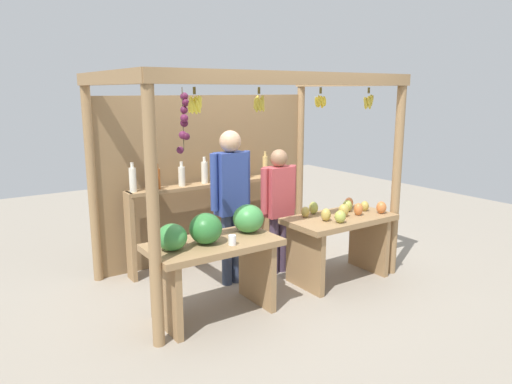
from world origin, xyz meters
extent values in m
plane|color=gray|center=(0.00, 0.00, 0.00)|extent=(12.00, 12.00, 0.00)
cylinder|color=#99754C|center=(-1.45, -0.85, 1.13)|extent=(0.10, 0.10, 2.25)
cylinder|color=#99754C|center=(1.45, -0.85, 1.13)|extent=(0.10, 0.10, 2.25)
cylinder|color=#99754C|center=(-1.45, 0.85, 1.13)|extent=(0.10, 0.10, 2.25)
cylinder|color=#99754C|center=(1.45, 0.85, 1.13)|extent=(0.10, 0.10, 2.25)
cube|color=#99754C|center=(0.00, -0.85, 2.19)|extent=(2.99, 0.12, 0.12)
cube|color=#99754C|center=(-1.45, 0.00, 2.19)|extent=(0.12, 1.80, 0.12)
cube|color=#99754C|center=(1.45, 0.00, 2.19)|extent=(0.12, 1.80, 0.12)
cube|color=olive|center=(0.00, 0.87, 1.01)|extent=(2.89, 0.04, 2.03)
cylinder|color=brown|center=(0.36, -0.76, 2.08)|extent=(0.02, 0.02, 0.06)
ellipsoid|color=gold|center=(0.40, -0.75, 1.96)|extent=(0.04, 0.07, 0.11)
ellipsoid|color=gold|center=(0.38, -0.72, 1.97)|extent=(0.06, 0.05, 0.11)
ellipsoid|color=gold|center=(0.35, -0.73, 1.97)|extent=(0.07, 0.04, 0.11)
ellipsoid|color=gold|center=(0.33, -0.74, 1.97)|extent=(0.05, 0.07, 0.11)
ellipsoid|color=gold|center=(0.34, -0.76, 1.99)|extent=(0.04, 0.05, 0.11)
ellipsoid|color=gold|center=(0.36, -0.78, 1.99)|extent=(0.07, 0.04, 0.11)
ellipsoid|color=gold|center=(0.38, -0.79, 1.98)|extent=(0.07, 0.06, 0.12)
cylinder|color=brown|center=(-0.36, -0.75, 2.08)|extent=(0.02, 0.02, 0.06)
ellipsoid|color=gold|center=(-0.33, -0.74, 1.98)|extent=(0.04, 0.08, 0.13)
ellipsoid|color=gold|center=(-0.34, -0.72, 1.96)|extent=(0.07, 0.07, 0.14)
ellipsoid|color=gold|center=(-0.37, -0.71, 1.98)|extent=(0.08, 0.04, 0.14)
ellipsoid|color=gold|center=(-0.38, -0.73, 1.97)|extent=(0.07, 0.07, 0.14)
ellipsoid|color=gold|center=(-0.39, -0.75, 1.95)|extent=(0.04, 0.07, 0.14)
ellipsoid|color=gold|center=(-0.38, -0.77, 1.96)|extent=(0.07, 0.06, 0.14)
ellipsoid|color=gold|center=(-0.36, -0.79, 1.96)|extent=(0.08, 0.04, 0.14)
ellipsoid|color=gold|center=(-0.34, -0.77, 1.98)|extent=(0.05, 0.05, 0.14)
cylinder|color=brown|center=(-1.01, -0.77, 2.08)|extent=(0.02, 0.02, 0.06)
ellipsoid|color=yellow|center=(-0.97, -0.76, 1.98)|extent=(0.04, 0.08, 0.13)
ellipsoid|color=yellow|center=(-0.99, -0.74, 1.97)|extent=(0.07, 0.06, 0.13)
ellipsoid|color=yellow|center=(-1.01, -0.75, 1.98)|extent=(0.07, 0.04, 0.13)
ellipsoid|color=yellow|center=(-1.03, -0.73, 1.96)|extent=(0.06, 0.05, 0.13)
ellipsoid|color=yellow|center=(-1.04, -0.75, 1.98)|extent=(0.05, 0.06, 0.13)
ellipsoid|color=yellow|center=(-1.05, -0.78, 1.96)|extent=(0.04, 0.05, 0.13)
ellipsoid|color=yellow|center=(-1.03, -0.79, 1.95)|extent=(0.07, 0.06, 0.13)
ellipsoid|color=yellow|center=(-1.00, -0.80, 1.96)|extent=(0.07, 0.05, 0.13)
ellipsoid|color=yellow|center=(-0.98, -0.79, 1.99)|extent=(0.07, 0.07, 0.13)
cylinder|color=brown|center=(1.01, -0.78, 2.08)|extent=(0.02, 0.02, 0.06)
ellipsoid|color=gold|center=(1.06, -0.78, 1.98)|extent=(0.04, 0.07, 0.13)
ellipsoid|color=gold|center=(1.03, -0.74, 1.97)|extent=(0.08, 0.05, 0.13)
ellipsoid|color=gold|center=(1.00, -0.76, 1.95)|extent=(0.05, 0.05, 0.13)
ellipsoid|color=gold|center=(0.98, -0.77, 1.96)|extent=(0.04, 0.08, 0.13)
ellipsoid|color=gold|center=(1.00, -0.81, 1.95)|extent=(0.05, 0.05, 0.13)
ellipsoid|color=gold|center=(1.02, -0.80, 1.98)|extent=(0.06, 0.05, 0.13)
cylinder|color=#4C422D|center=(-1.00, -0.51, 1.84)|extent=(0.01, 0.01, 0.55)
sphere|color=#511938|center=(-0.97, -0.49, 2.03)|extent=(0.07, 0.07, 0.07)
sphere|color=#47142D|center=(-0.98, -0.53, 1.98)|extent=(0.06, 0.06, 0.06)
sphere|color=#511938|center=(-0.99, -0.51, 1.92)|extent=(0.07, 0.07, 0.07)
sphere|color=#601E42|center=(-1.00, -0.53, 1.85)|extent=(0.07, 0.07, 0.07)
sphere|color=#47142D|center=(-0.99, -0.51, 1.81)|extent=(0.07, 0.07, 0.07)
sphere|color=#47142D|center=(-0.98, -0.53, 1.69)|extent=(0.06, 0.06, 0.06)
sphere|color=#601E42|center=(-1.00, -0.51, 1.70)|extent=(0.07, 0.07, 0.07)
sphere|color=#511938|center=(-1.02, -0.49, 1.57)|extent=(0.06, 0.06, 0.06)
cube|color=#99754C|center=(-0.80, -0.64, 0.70)|extent=(1.21, 0.64, 0.06)
cube|color=#99754C|center=(-1.28, -0.64, 0.33)|extent=(0.06, 0.58, 0.67)
cube|color=#99754C|center=(-0.31, -0.64, 0.33)|extent=(0.06, 0.58, 0.67)
ellipsoid|color=#38843D|center=(-1.21, -0.65, 0.85)|extent=(0.31, 0.31, 0.24)
ellipsoid|color=#429347|center=(-0.36, -0.57, 0.87)|extent=(0.37, 0.37, 0.28)
ellipsoid|color=#2D7533|center=(-0.88, -0.65, 0.87)|extent=(0.42, 0.42, 0.28)
cylinder|color=white|center=(-0.70, -0.82, 0.77)|extent=(0.07, 0.07, 0.09)
cube|color=#99754C|center=(0.80, -0.64, 0.70)|extent=(1.21, 0.64, 0.06)
cube|color=#99754C|center=(0.31, -0.64, 0.33)|extent=(0.06, 0.58, 0.67)
cube|color=#99754C|center=(1.28, -0.64, 0.33)|extent=(0.06, 0.58, 0.67)
ellipsoid|color=#B79E47|center=(0.46, -0.45, 0.79)|extent=(0.11, 0.11, 0.12)
ellipsoid|color=#B79E47|center=(1.20, -0.62, 0.78)|extent=(0.11, 0.11, 0.12)
ellipsoid|color=#B79E47|center=(0.54, -0.70, 0.80)|extent=(0.14, 0.14, 0.14)
ellipsoid|color=#B79E47|center=(0.82, -0.67, 0.80)|extent=(0.11, 0.11, 0.14)
ellipsoid|color=#A8B24C|center=(0.61, -0.83, 0.79)|extent=(0.16, 0.16, 0.13)
ellipsoid|color=#CC7038|center=(1.00, -0.72, 0.80)|extent=(0.13, 0.13, 0.14)
ellipsoid|color=#A8B24C|center=(0.63, -0.39, 0.80)|extent=(0.14, 0.14, 0.14)
ellipsoid|color=#E07F47|center=(1.16, -0.42, 0.79)|extent=(0.14, 0.14, 0.12)
ellipsoid|color=#CC7038|center=(1.27, -0.81, 0.80)|extent=(0.16, 0.16, 0.14)
ellipsoid|color=#A8B24C|center=(1.01, -0.54, 0.79)|extent=(0.13, 0.13, 0.13)
cube|color=#99754C|center=(-1.13, 0.64, 0.50)|extent=(0.05, 0.20, 1.00)
cube|color=#99754C|center=(0.75, 0.64, 0.50)|extent=(0.05, 0.20, 1.00)
cube|color=#99754C|center=(-0.19, 0.64, 0.98)|extent=(1.88, 0.22, 0.04)
cylinder|color=silver|center=(-1.07, 0.64, 1.13)|extent=(0.08, 0.08, 0.27)
cylinder|color=silver|center=(-1.07, 0.64, 1.30)|extent=(0.04, 0.04, 0.06)
cylinder|color=#994C1E|center=(-0.78, 0.64, 1.11)|extent=(0.06, 0.06, 0.23)
cylinder|color=#994C1E|center=(-0.78, 0.64, 1.26)|extent=(0.03, 0.03, 0.06)
cylinder|color=silver|center=(-0.49, 0.64, 1.11)|extent=(0.08, 0.08, 0.22)
cylinder|color=silver|center=(-0.49, 0.64, 1.25)|extent=(0.04, 0.04, 0.06)
cylinder|color=silver|center=(-0.19, 0.64, 1.13)|extent=(0.08, 0.08, 0.26)
cylinder|color=silver|center=(-0.19, 0.64, 1.29)|extent=(0.03, 0.03, 0.06)
cylinder|color=#338C4C|center=(0.11, 0.64, 1.13)|extent=(0.06, 0.06, 0.26)
cylinder|color=#338C4C|center=(0.11, 0.64, 1.29)|extent=(0.03, 0.03, 0.06)
cylinder|color=#D8B266|center=(0.40, 0.64, 1.14)|extent=(0.06, 0.06, 0.29)
cylinder|color=#D8B266|center=(0.40, 0.64, 1.32)|extent=(0.03, 0.03, 0.06)
cylinder|color=#D8B266|center=(0.69, 0.64, 1.13)|extent=(0.07, 0.07, 0.26)
cylinder|color=#D8B266|center=(0.69, 0.64, 1.29)|extent=(0.03, 0.03, 0.06)
cylinder|color=#2F3A53|center=(-0.32, -0.07, 0.39)|extent=(0.11, 0.11, 0.79)
cylinder|color=#2F3A53|center=(-0.20, -0.07, 0.39)|extent=(0.11, 0.11, 0.79)
cube|color=#2D428C|center=(-0.26, -0.07, 1.12)|extent=(0.32, 0.19, 0.66)
cylinder|color=#2D428C|center=(-0.46, -0.07, 1.15)|extent=(0.08, 0.08, 0.60)
cylinder|color=#2D428C|center=(-0.06, -0.07, 1.15)|extent=(0.08, 0.08, 0.60)
sphere|color=tan|center=(-0.26, -0.07, 1.57)|extent=(0.23, 0.23, 0.23)
cylinder|color=#47374D|center=(0.30, -0.10, 0.34)|extent=(0.11, 0.11, 0.68)
cylinder|color=#47374D|center=(0.42, -0.10, 0.34)|extent=(0.11, 0.11, 0.68)
cube|color=#BF474C|center=(0.36, -0.10, 0.96)|extent=(0.32, 0.19, 0.57)
cylinder|color=#BF474C|center=(0.16, -0.10, 0.99)|extent=(0.08, 0.08, 0.51)
cylinder|color=#BF474C|center=(0.56, -0.10, 0.99)|extent=(0.08, 0.08, 0.51)
sphere|color=#997051|center=(0.36, -0.10, 1.34)|extent=(0.20, 0.20, 0.20)
camera|label=1|loc=(-2.83, -4.32, 2.09)|focal=33.54mm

